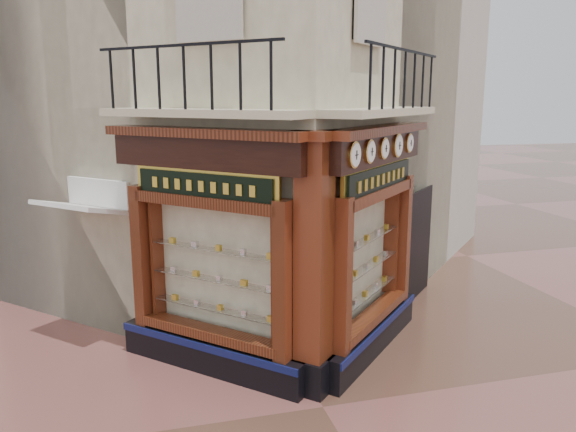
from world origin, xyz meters
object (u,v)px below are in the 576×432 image
object	(u,v)px
signboard_right	(379,179)
clock_b	(370,152)
clock_e	(409,143)
corner_pilaster	(314,269)
clock_c	(384,148)
clock_a	(354,155)
awning	(90,342)
clock_d	(398,145)
signboard_left	(204,186)

from	to	relation	value
signboard_right	clock_b	bearing A→B (deg)	-171.56
clock_e	corner_pilaster	bearing A→B (deg)	171.66
corner_pilaster	clock_c	size ratio (longest dim) A/B	11.25
corner_pilaster	clock_a	xyz separation A→B (m)	(0.59, -0.01, 1.67)
clock_a	signboard_right	xyz separation A→B (m)	(0.87, 1.02, -0.52)
clock_b	awning	size ratio (longest dim) A/B	0.24
clock_d	signboard_right	size ratio (longest dim) A/B	0.19
signboard_right	clock_e	bearing A→B (deg)	-5.43
awning	signboard_right	size ratio (longest dim) A/B	0.72
clock_b	clock_d	size ratio (longest dim) A/B	0.90
awning	clock_d	bearing A→B (deg)	-150.00
awning	signboard_right	distance (m)	6.07
awning	signboard_left	world-z (taller)	signboard_left
signboard_left	clock_c	bearing A→B (deg)	-138.35
clock_c	clock_e	world-z (taller)	clock_c
clock_d	signboard_right	bearing A→B (deg)	168.32
corner_pilaster	clock_b	size ratio (longest dim) A/B	10.75
clock_b	signboard_left	distance (m)	2.60
signboard_left	clock_d	bearing A→B (deg)	-129.92
awning	clock_e	bearing A→B (deg)	-144.72
clock_e	signboard_right	bearing A→B (deg)	174.57
awning	signboard_left	bearing A→B (deg)	-176.03
clock_d	clock_e	bearing A→B (deg)	0.00
clock_c	signboard_left	world-z (taller)	clock_c
clock_b	signboard_right	distance (m)	0.92
corner_pilaster	signboard_right	bearing A→B (deg)	-10.25
clock_b	signboard_left	world-z (taller)	clock_b
clock_a	clock_e	xyz separation A→B (m)	(1.77, 1.77, 0.00)
clock_a	clock_b	distance (m)	0.59
clock_c	corner_pilaster	bearing A→B (deg)	165.23
signboard_left	signboard_right	size ratio (longest dim) A/B	0.93
clock_d	signboard_left	size ratio (longest dim) A/B	0.21
corner_pilaster	awning	size ratio (longest dim) A/B	2.61
clock_e	clock_c	bearing A→B (deg)	-180.00
clock_a	clock_d	xyz separation A→B (m)	(1.32, 1.32, 0.00)
corner_pilaster	clock_b	world-z (taller)	corner_pilaster
corner_pilaster	signboard_right	distance (m)	2.12
clock_a	clock_d	size ratio (longest dim) A/B	0.95
clock_e	awning	bearing A→B (deg)	125.28
clock_d	clock_a	bearing A→B (deg)	-180.00
corner_pilaster	awning	bearing A→B (deg)	96.49
corner_pilaster	clock_c	world-z (taller)	corner_pilaster
corner_pilaster	clock_b	xyz separation A→B (m)	(1.01, 0.41, 1.67)
corner_pilaster	clock_c	distance (m)	2.37
clock_e	signboard_left	distance (m)	3.93
clock_b	clock_c	bearing A→B (deg)	-0.00
clock_e	clock_b	bearing A→B (deg)	-180.00
clock_e	signboard_right	size ratio (longest dim) A/B	0.17
clock_b	clock_e	xyz separation A→B (m)	(1.35, 1.35, 0.00)
awning	clock_c	bearing A→B (deg)	-156.28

